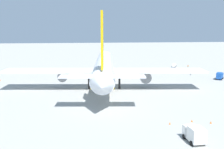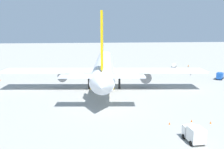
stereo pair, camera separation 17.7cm
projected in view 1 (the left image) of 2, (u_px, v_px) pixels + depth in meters
The scene contains 11 objects.
ground_plane at pixel (104, 87), 95.53m from camera, with size 600.00×600.00×0.00m, color #9E9E99.
airliner at pixel (105, 68), 93.07m from camera, with size 68.27×69.24×24.83m.
service_truck_1 at pixel (195, 134), 49.08m from camera, with size 5.04×2.94×3.04m.
service_truck_2 at pixel (220, 76), 109.78m from camera, with size 5.33×4.81×2.91m.
service_van at pixel (174, 65), 145.60m from camera, with size 4.73×3.76×1.97m.
ground_worker_0 at pixel (188, 66), 141.41m from camera, with size 0.48×0.48×1.74m.
ground_worker_2 at pixel (191, 73), 119.94m from camera, with size 0.50×0.50×1.75m.
traffic_cone_0 at pixel (0, 80), 107.09m from camera, with size 0.36×0.36×0.55m, color orange.
traffic_cone_1 at pixel (192, 121), 59.95m from camera, with size 0.36×0.36×0.55m, color orange.
traffic_cone_2 at pixel (170, 123), 58.38m from camera, with size 0.36×0.36×0.55m, color orange.
traffic_cone_4 at pixel (211, 122), 58.94m from camera, with size 0.36×0.36×0.55m, color orange.
Camera 1 is at (-92.98, 9.19, 20.58)m, focal length 43.12 mm.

